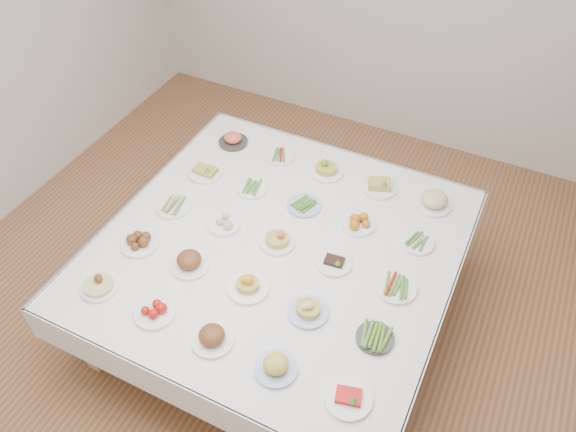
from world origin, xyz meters
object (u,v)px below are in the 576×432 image
at_px(dish_0, 98,283).
at_px(dish_24, 434,198).
at_px(display_table, 278,252).
at_px(dish_12, 277,238).

distance_m(dish_0, dish_24, 2.25).
bearing_deg(dish_24, dish_0, -135.16).
distance_m(display_table, dish_24, 1.13).
bearing_deg(display_table, dish_12, 133.05).
bearing_deg(dish_0, dish_12, 45.08).
relative_size(dish_12, dish_24, 0.91).
relative_size(dish_0, dish_12, 1.00).
distance_m(dish_12, dish_24, 1.13).
height_order(display_table, dish_12, dish_12).
height_order(dish_12, dish_24, dish_24).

